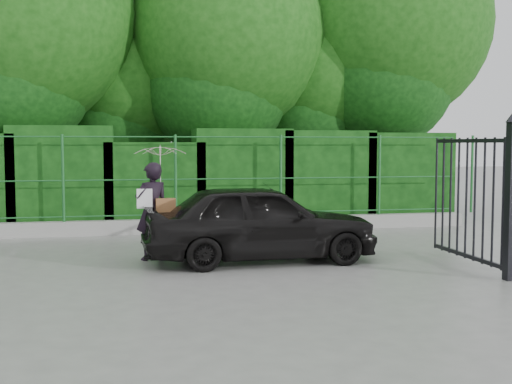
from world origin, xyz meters
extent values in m
plane|color=gray|center=(0.00, 0.00, 0.00)|extent=(80.00, 80.00, 0.00)
cube|color=#9E9E99|center=(0.00, 4.50, 0.15)|extent=(14.00, 0.25, 0.30)
cylinder|color=#1C5B27|center=(-1.90, 4.50, 1.20)|extent=(0.06, 0.06, 1.80)
cylinder|color=#1C5B27|center=(0.40, 4.50, 1.20)|extent=(0.06, 0.06, 1.80)
cylinder|color=#1C5B27|center=(2.70, 4.50, 1.20)|extent=(0.06, 0.06, 1.80)
cylinder|color=#1C5B27|center=(5.00, 4.50, 1.20)|extent=(0.06, 0.06, 1.80)
cylinder|color=#1C5B27|center=(7.30, 4.50, 1.20)|extent=(0.06, 0.06, 1.80)
cylinder|color=#1C5B27|center=(0.00, 4.50, 0.40)|extent=(13.60, 0.03, 0.03)
cylinder|color=#1C5B27|center=(0.00, 4.50, 1.15)|extent=(13.60, 0.03, 0.03)
cylinder|color=#1C5B27|center=(0.00, 4.50, 2.05)|extent=(13.60, 0.03, 0.03)
cube|color=black|center=(-2.00, 5.50, 1.15)|extent=(2.20, 1.20, 2.29)
cube|color=black|center=(0.00, 5.50, 0.97)|extent=(2.20, 1.20, 1.94)
cube|color=black|center=(2.00, 5.50, 1.12)|extent=(2.20, 1.20, 2.25)
cube|color=black|center=(4.00, 5.50, 1.11)|extent=(2.20, 1.20, 2.21)
cube|color=black|center=(6.00, 5.50, 1.08)|extent=(2.20, 1.20, 2.17)
cylinder|color=black|center=(-3.00, 7.20, 2.25)|extent=(0.36, 0.36, 4.50)
sphere|color=#14470F|center=(-3.00, 7.20, 4.95)|extent=(5.40, 5.40, 5.40)
cylinder|color=black|center=(-0.50, 8.50, 1.62)|extent=(0.36, 0.36, 3.25)
sphere|color=#14470F|center=(-0.50, 8.50, 3.58)|extent=(3.90, 3.90, 3.90)
cylinder|color=black|center=(2.00, 7.50, 2.12)|extent=(0.36, 0.36, 4.25)
sphere|color=#14470F|center=(2.00, 7.50, 4.68)|extent=(5.10, 5.10, 5.10)
cylinder|color=black|center=(4.50, 8.20, 1.75)|extent=(0.36, 0.36, 3.50)
sphere|color=#14470F|center=(4.50, 8.20, 3.85)|extent=(4.20, 4.20, 4.20)
cylinder|color=black|center=(6.50, 7.80, 2.38)|extent=(0.36, 0.36, 4.75)
sphere|color=#14470F|center=(6.50, 7.80, 5.23)|extent=(5.70, 5.70, 5.70)
cube|color=black|center=(4.60, -1.20, 1.10)|extent=(0.14, 0.14, 2.20)
cube|color=black|center=(4.60, -0.05, 0.15)|extent=(0.05, 2.00, 0.06)
cube|color=black|center=(4.60, -0.05, 1.95)|extent=(0.05, 2.00, 0.06)
cylinder|color=black|center=(4.60, -1.00, 1.05)|extent=(0.04, 0.04, 1.90)
cylinder|color=black|center=(4.60, -0.75, 1.05)|extent=(0.04, 0.04, 1.90)
cylinder|color=black|center=(4.60, -0.50, 1.05)|extent=(0.04, 0.04, 1.90)
cylinder|color=black|center=(4.60, -0.25, 1.05)|extent=(0.04, 0.04, 1.90)
cylinder|color=black|center=(4.60, 0.00, 1.05)|extent=(0.04, 0.04, 1.90)
cylinder|color=black|center=(4.60, 0.25, 1.05)|extent=(0.04, 0.04, 1.90)
cylinder|color=black|center=(4.60, 0.50, 1.05)|extent=(0.04, 0.04, 1.90)
cylinder|color=black|center=(4.60, 0.75, 1.05)|extent=(0.04, 0.04, 1.90)
cylinder|color=black|center=(4.60, 1.00, 1.05)|extent=(0.04, 0.04, 1.90)
imported|color=black|center=(-0.22, 1.42, 0.80)|extent=(0.69, 0.59, 1.60)
imported|color=silver|center=(-0.07, 1.47, 1.50)|extent=(0.87, 0.88, 0.80)
cube|color=#9B6135|center=(0.00, 1.34, 0.89)|extent=(0.32, 0.15, 0.24)
cube|color=white|center=(-0.34, 1.30, 1.02)|extent=(0.25, 0.02, 0.32)
imported|color=black|center=(1.48, 0.93, 0.64)|extent=(3.81, 1.64, 1.28)
camera|label=1|loc=(-0.63, -9.16, 1.90)|focal=45.00mm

